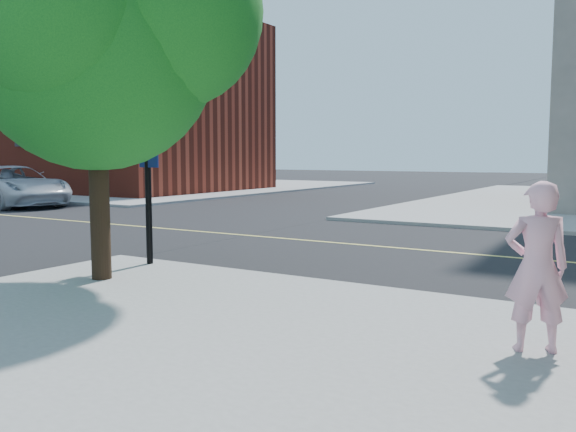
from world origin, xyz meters
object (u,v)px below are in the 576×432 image
Objects in this scene: car_a at (13,186)px; street_tree at (99,18)px; man_on_phone at (537,267)px; signal_pole at (72,87)px.

street_tree is at bearing -109.57° from car_a.
car_a is at bearing -46.83° from man_on_phone.
man_on_phone is 0.29× the size of car_a.
street_tree is 18.26m from car_a.
street_tree reaches higher than signal_pole.
signal_pole is (-9.07, 1.70, 2.50)m from man_on_phone.
street_tree is 2.94m from signal_pole.
signal_pole is at bearing -109.51° from car_a.
street_tree reaches higher than car_a.
signal_pole is at bearing 149.68° from street_tree.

